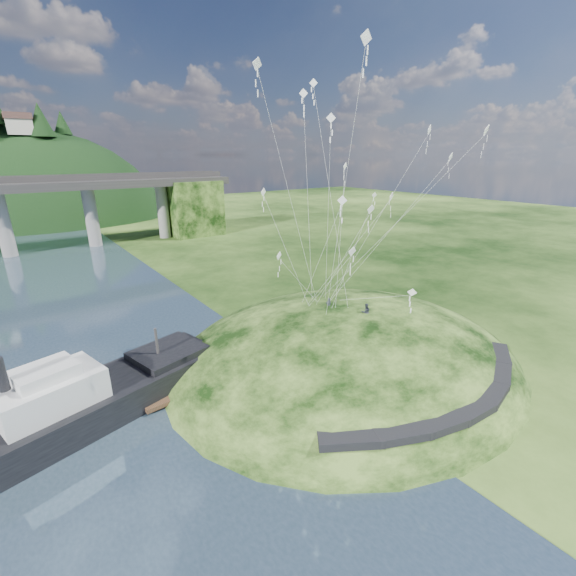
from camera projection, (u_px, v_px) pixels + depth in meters
ground at (292, 397)px, 31.75m from camera, size 320.00×320.00×0.00m
grass_hill at (344, 371)px, 38.26m from camera, size 36.00×32.00×13.00m
footpath at (455, 400)px, 27.86m from camera, size 22.29×5.84×0.83m
work_barge at (90, 397)px, 28.63m from camera, size 21.17×10.42×7.15m
wooden_dock at (218, 375)px, 34.00m from camera, size 13.65×3.05×0.97m
kite_flyers at (357, 302)px, 36.12m from camera, size 2.39×4.20×1.76m
kite_swarm at (363, 165)px, 31.20m from camera, size 19.65×14.51×19.13m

